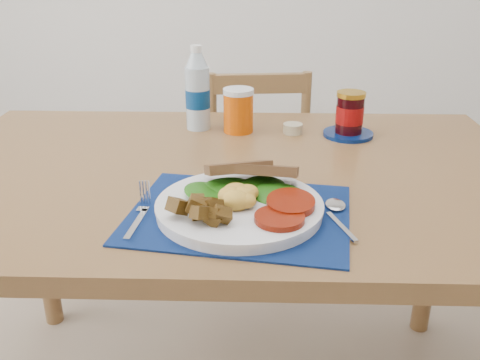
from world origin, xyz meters
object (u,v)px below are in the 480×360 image
(water_bottle, at_px, (198,93))
(juice_glass, at_px, (238,112))
(jam_on_saucer, at_px, (349,117))
(chair_far, at_px, (256,151))
(breakfast_plate, at_px, (236,203))

(water_bottle, bearing_deg, juice_glass, -12.48)
(water_bottle, distance_m, juice_glass, 0.12)
(jam_on_saucer, bearing_deg, chair_far, 117.41)
(breakfast_plate, xyz_separation_m, jam_on_saucer, (0.28, 0.47, 0.03))
(juice_glass, bearing_deg, jam_on_saucer, -5.50)
(water_bottle, bearing_deg, breakfast_plate, -76.78)
(chair_far, height_order, jam_on_saucer, chair_far)
(breakfast_plate, distance_m, water_bottle, 0.55)
(juice_glass, relative_size, jam_on_saucer, 0.84)
(water_bottle, distance_m, jam_on_saucer, 0.41)
(breakfast_plate, relative_size, juice_glass, 2.77)
(juice_glass, bearing_deg, chair_far, 83.82)
(chair_far, relative_size, juice_glass, 9.08)
(chair_far, relative_size, water_bottle, 4.44)
(breakfast_plate, distance_m, juice_glass, 0.50)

